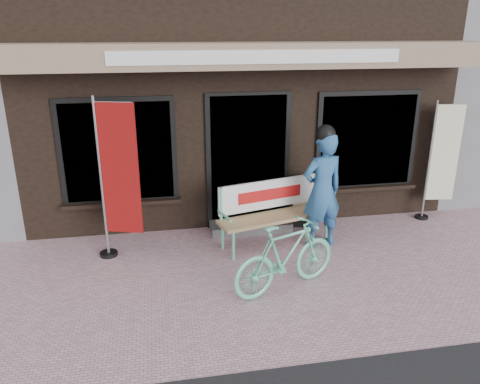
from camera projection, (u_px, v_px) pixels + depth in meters
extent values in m
plane|color=#CA9AA8|center=(278.00, 285.00, 5.99)|extent=(70.00, 70.00, 0.00)
cube|color=black|center=(221.00, 93.00, 10.03)|extent=(7.00, 6.00, 3.60)
cube|color=gray|center=(253.00, 55.00, 6.61)|extent=(7.00, 0.80, 0.35)
cube|color=white|center=(260.00, 57.00, 6.23)|extent=(4.00, 0.02, 0.18)
cube|color=black|center=(248.00, 162.00, 7.46)|extent=(1.20, 0.06, 2.10)
cube|color=black|center=(248.00, 162.00, 7.45)|extent=(1.35, 0.04, 2.20)
cube|color=black|center=(118.00, 152.00, 7.04)|extent=(1.60, 0.06, 1.50)
cube|color=black|center=(367.00, 141.00, 7.72)|extent=(1.60, 0.06, 1.50)
cube|color=black|center=(118.00, 152.00, 7.03)|extent=(1.75, 0.04, 1.65)
cube|color=black|center=(367.00, 141.00, 7.71)|extent=(1.75, 0.04, 1.65)
cube|color=black|center=(122.00, 203.00, 7.25)|extent=(1.80, 0.18, 0.06)
cube|color=black|center=(364.00, 188.00, 7.93)|extent=(1.80, 0.18, 0.06)
cube|color=#59595B|center=(251.00, 226.00, 7.59)|extent=(1.30, 0.45, 0.15)
cylinder|color=#68CBA7|center=(233.00, 246.00, 6.59)|extent=(0.05, 0.05, 0.41)
cylinder|color=#68CBA7|center=(223.00, 236.00, 6.93)|extent=(0.05, 0.05, 0.41)
cylinder|color=#68CBA7|center=(326.00, 227.00, 7.22)|extent=(0.05, 0.05, 0.41)
cylinder|color=#68CBA7|center=(312.00, 218.00, 7.56)|extent=(0.05, 0.05, 0.41)
cube|color=tan|center=(276.00, 217.00, 7.00)|extent=(1.83, 0.88, 0.05)
cylinder|color=#68CBA7|center=(221.00, 206.00, 6.76)|extent=(0.05, 0.05, 0.54)
cylinder|color=#68CBA7|center=(315.00, 190.00, 7.41)|extent=(0.05, 0.05, 0.54)
cube|color=white|center=(269.00, 194.00, 7.08)|extent=(1.63, 0.46, 0.44)
cube|color=#B21414|center=(270.00, 194.00, 7.06)|extent=(1.03, 0.28, 0.18)
cylinder|color=#68CBA7|center=(224.00, 216.00, 6.61)|extent=(0.15, 0.43, 0.04)
cylinder|color=#68CBA7|center=(323.00, 198.00, 7.28)|extent=(0.15, 0.43, 0.04)
imported|color=#295A8E|center=(322.00, 191.00, 6.83)|extent=(0.70, 0.53, 1.74)
sphere|color=black|center=(326.00, 134.00, 6.55)|extent=(0.33, 0.33, 0.28)
imported|color=#68CBA7|center=(286.00, 256.00, 5.76)|extent=(1.56, 0.95, 0.91)
cylinder|color=gray|center=(101.00, 180.00, 6.40)|extent=(0.05, 0.05, 2.29)
cylinder|color=gray|center=(112.00, 102.00, 6.02)|extent=(0.50, 0.18, 0.03)
cube|color=maroon|center=(120.00, 170.00, 6.31)|extent=(0.51, 0.19, 1.82)
cylinder|color=black|center=(109.00, 254.00, 6.77)|extent=(0.31, 0.31, 0.05)
cylinder|color=gray|center=(429.00, 162.00, 7.77)|extent=(0.04, 0.04, 2.03)
cylinder|color=gray|center=(451.00, 105.00, 7.47)|extent=(0.46, 0.09, 0.02)
cube|color=#EEECC3|center=(445.00, 153.00, 7.73)|extent=(0.46, 0.09, 1.62)
cylinder|color=black|center=(421.00, 217.00, 8.10)|extent=(0.25, 0.25, 0.05)
cube|color=black|center=(304.00, 201.00, 7.62)|extent=(0.45, 0.17, 0.89)
cube|color=beige|center=(305.00, 197.00, 7.54)|extent=(0.37, 0.10, 0.54)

